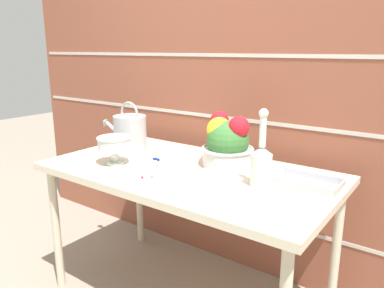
{
  "coord_description": "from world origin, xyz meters",
  "views": [
    {
      "loc": [
        1.05,
        -1.41,
        1.32
      ],
      "look_at": [
        0.0,
        0.04,
        0.86
      ],
      "focal_mm": 35.0,
      "sensor_mm": 36.0,
      "label": 1
    }
  ],
  "objects_px": {
    "flower_planter": "(227,143)",
    "glass_decanter": "(261,162)",
    "crystal_pedestal_bowl": "(114,145)",
    "figurine_vase": "(159,167)",
    "wire_tray": "(307,184)",
    "watering_can": "(130,132)"
  },
  "relations": [
    {
      "from": "crystal_pedestal_bowl",
      "to": "figurine_vase",
      "type": "distance_m",
      "value": 0.36
    },
    {
      "from": "glass_decanter",
      "to": "watering_can",
      "type": "bearing_deg",
      "value": 173.49
    },
    {
      "from": "flower_planter",
      "to": "glass_decanter",
      "type": "distance_m",
      "value": 0.31
    },
    {
      "from": "crystal_pedestal_bowl",
      "to": "figurine_vase",
      "type": "height_order",
      "value": "figurine_vase"
    },
    {
      "from": "crystal_pedestal_bowl",
      "to": "wire_tray",
      "type": "xyz_separation_m",
      "value": [
        0.91,
        0.26,
        -0.09
      ]
    },
    {
      "from": "glass_decanter",
      "to": "wire_tray",
      "type": "height_order",
      "value": "glass_decanter"
    },
    {
      "from": "crystal_pedestal_bowl",
      "to": "wire_tray",
      "type": "distance_m",
      "value": 0.95
    },
    {
      "from": "flower_planter",
      "to": "glass_decanter",
      "type": "height_order",
      "value": "glass_decanter"
    },
    {
      "from": "crystal_pedestal_bowl",
      "to": "glass_decanter",
      "type": "height_order",
      "value": "glass_decanter"
    },
    {
      "from": "figurine_vase",
      "to": "wire_tray",
      "type": "distance_m",
      "value": 0.65
    },
    {
      "from": "watering_can",
      "to": "figurine_vase",
      "type": "bearing_deg",
      "value": -32.43
    },
    {
      "from": "glass_decanter",
      "to": "figurine_vase",
      "type": "xyz_separation_m",
      "value": [
        -0.39,
        -0.21,
        -0.04
      ]
    },
    {
      "from": "watering_can",
      "to": "glass_decanter",
      "type": "relative_size",
      "value": 0.99
    },
    {
      "from": "watering_can",
      "to": "crystal_pedestal_bowl",
      "type": "relative_size",
      "value": 1.9
    },
    {
      "from": "watering_can",
      "to": "crystal_pedestal_bowl",
      "type": "xyz_separation_m",
      "value": [
        0.14,
        -0.25,
        -0.0
      ]
    },
    {
      "from": "crystal_pedestal_bowl",
      "to": "glass_decanter",
      "type": "bearing_deg",
      "value": 11.18
    },
    {
      "from": "watering_can",
      "to": "wire_tray",
      "type": "distance_m",
      "value": 1.06
    },
    {
      "from": "glass_decanter",
      "to": "figurine_vase",
      "type": "distance_m",
      "value": 0.45
    },
    {
      "from": "flower_planter",
      "to": "glass_decanter",
      "type": "bearing_deg",
      "value": -31.35
    },
    {
      "from": "glass_decanter",
      "to": "figurine_vase",
      "type": "relative_size",
      "value": 2.04
    },
    {
      "from": "watering_can",
      "to": "figurine_vase",
      "type": "height_order",
      "value": "watering_can"
    },
    {
      "from": "crystal_pedestal_bowl",
      "to": "flower_planter",
      "type": "relative_size",
      "value": 0.65
    }
  ]
}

